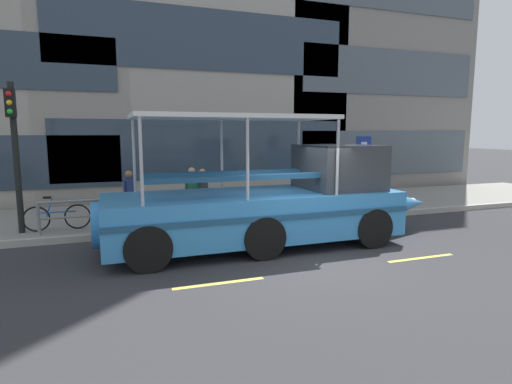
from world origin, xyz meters
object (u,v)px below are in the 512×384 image
Objects in this scene: traffic_light_pole at (15,143)px; leaned_bicycle at (57,217)px; duck_tour_boat at (275,203)px; pedestrian_mid_left at (202,187)px; pedestrian_near_stern at (129,191)px; pedestrian_near_bow at (327,177)px; parking_sign at (363,159)px; pedestrian_mid_right at (192,187)px.

traffic_light_pole is 2.29× the size of leaned_bicycle.
pedestrian_mid_left is (-1.04, 3.77, 0.01)m from duck_tour_boat.
pedestrian_near_stern is (-3.40, 3.27, 0.04)m from duck_tour_boat.
pedestrian_near_bow is at bearing 3.55° from pedestrian_near_stern.
traffic_light_pole is at bearing 156.41° from duck_tour_boat.
pedestrian_near_stern is (-8.04, 0.27, -0.80)m from parking_sign.
traffic_light_pole is 2.50× the size of pedestrian_mid_right.
pedestrian_near_bow is (3.62, 3.71, 0.17)m from duck_tour_boat.
duck_tour_boat is at bearing -74.57° from pedestrian_mid_left.
pedestrian_mid_right is at bearing -134.62° from pedestrian_mid_left.
pedestrian_mid_left is (5.21, 1.04, -1.51)m from traffic_light_pole.
duck_tour_boat is 5.86× the size of pedestrian_near_stern.
pedestrian_near_bow is 1.18× the size of pedestrian_mid_left.
leaned_bicycle is at bearing 152.58° from duck_tour_boat.
pedestrian_mid_left is 0.63m from pedestrian_mid_right.
parking_sign is at bearing 1.26° from leaned_bicycle.
pedestrian_mid_right reaches higher than pedestrian_mid_left.
pedestrian_near_stern is at bearing 13.90° from leaned_bicycle.
pedestrian_mid_right is (-0.44, -0.44, 0.06)m from pedestrian_mid_left.
traffic_light_pole is 0.44× the size of duck_tour_boat.
pedestrian_mid_right is (-6.12, 0.33, -0.78)m from parking_sign.
duck_tour_boat is 3.91m from pedestrian_mid_left.
duck_tour_boat reaches higher than pedestrian_near_bow.
parking_sign is 1.41m from pedestrian_near_bow.
leaned_bicycle is at bearing -174.14° from pedestrian_near_bow.
traffic_light_pole is 2.55× the size of pedestrian_near_stern.
duck_tour_boat reaches higher than pedestrian_mid_left.
pedestrian_near_bow reaches higher than leaned_bicycle.
parking_sign is 1.64× the size of pedestrian_near_stern.
duck_tour_boat is (6.25, -2.73, -1.52)m from traffic_light_pole.
pedestrian_mid_left is at bearing 12.89° from leaned_bicycle.
duck_tour_boat is at bearing -134.32° from pedestrian_near_bow.
pedestrian_near_stern is (-7.02, -0.43, -0.13)m from pedestrian_near_bow.
pedestrian_mid_left is at bearing 12.04° from pedestrian_near_stern.
duck_tour_boat reaches higher than pedestrian_near_stern.
pedestrian_mid_left is (-5.68, 0.77, -0.83)m from parking_sign.
pedestrian_mid_right is at bearing 1.76° from pedestrian_near_stern.
leaned_bicycle is (-10.01, -0.22, -1.36)m from parking_sign.
traffic_light_pole is 10.92m from parking_sign.
parking_sign is 1.47× the size of leaned_bicycle.
pedestrian_mid_right reaches higher than leaned_bicycle.
parking_sign is 10.10m from leaned_bicycle.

